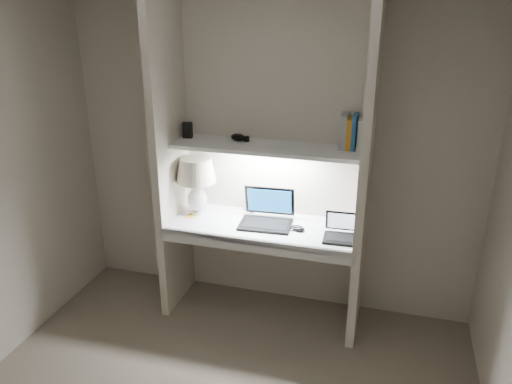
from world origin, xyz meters
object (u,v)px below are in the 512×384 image
(speaker, at_px, (251,204))
(book_row, at_px, (357,133))
(table_lamp, at_px, (196,177))
(laptop_netbook, at_px, (344,233))
(laptop_main, at_px, (267,215))

(speaker, relative_size, book_row, 0.49)
(table_lamp, height_order, speaker, table_lamp)
(laptop_netbook, distance_m, book_row, 0.72)
(laptop_netbook, bearing_deg, table_lamp, 171.12)
(table_lamp, xyz_separation_m, laptop_netbook, (1.17, -0.13, -0.27))
(laptop_main, distance_m, speaker, 0.25)
(table_lamp, distance_m, book_row, 1.27)
(laptop_main, xyz_separation_m, book_row, (0.62, 0.14, 0.66))
(table_lamp, xyz_separation_m, speaker, (0.40, 0.15, -0.25))
(laptop_main, bearing_deg, laptop_netbook, -13.65)
(laptop_main, xyz_separation_m, speaker, (-0.18, 0.18, 0.00))
(speaker, distance_m, book_row, 1.03)
(laptop_main, bearing_deg, table_lamp, 174.06)
(table_lamp, distance_m, laptop_main, 0.63)
(table_lamp, relative_size, book_row, 1.82)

